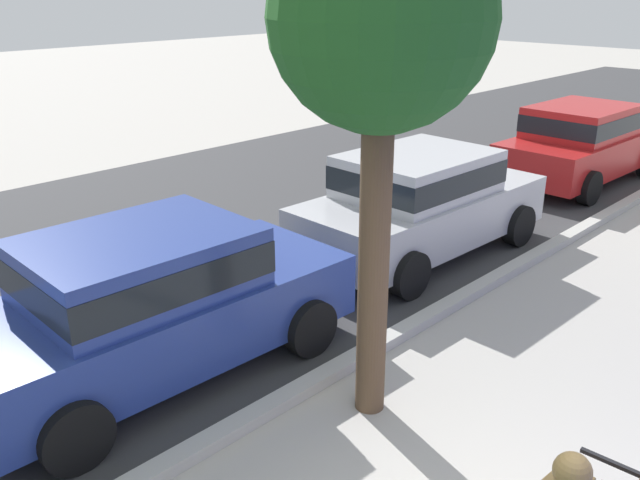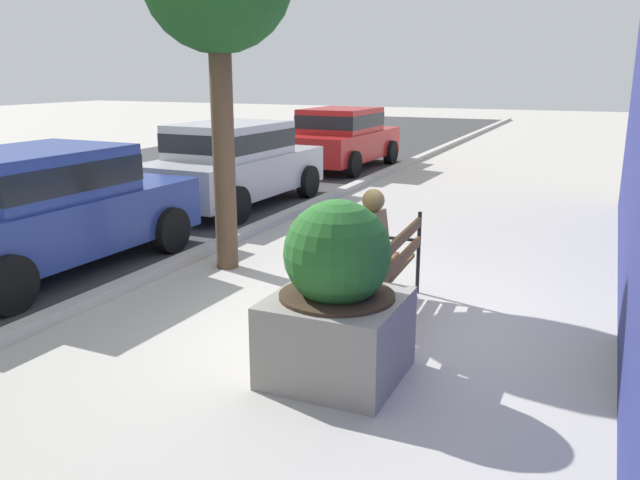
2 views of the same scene
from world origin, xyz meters
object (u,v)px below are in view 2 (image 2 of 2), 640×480
Objects in this scene: bronze_statue_seated at (359,257)px; parked_car_silver at (234,162)px; park_bench at (384,267)px; parked_car_red at (342,136)px; concrete_planter at (337,299)px; parked_car_blue at (42,206)px.

bronze_statue_seated is 6.17m from parked_car_silver.
bronze_statue_seated is at bearing -137.07° from parked_car_silver.
parked_car_red reaches higher than park_bench.
park_bench is at bearing -134.56° from parked_car_silver.
park_bench is at bearing 3.07° from concrete_planter.
bronze_statue_seated is (-0.17, 0.21, 0.12)m from park_bench.
parked_car_silver reaches higher than bronze_statue_seated.
parked_car_blue is (-0.03, 4.20, 0.17)m from bronze_statue_seated.
parked_car_blue reaches higher than concrete_planter.
parked_car_blue and parked_car_silver have the same top height.
parked_car_blue is (-0.20, 4.41, 0.30)m from park_bench.
park_bench is 1.44m from concrete_planter.
parked_car_red is at bearing 24.40° from park_bench.
concrete_planter is at bearing -167.15° from bronze_statue_seated.
parked_car_blue is (1.24, 4.49, 0.16)m from concrete_planter.
concrete_planter reaches higher than bronze_statue_seated.
parked_car_blue is at bearing 90.36° from bronze_statue_seated.
parked_car_blue and parked_car_red have the same top height.
bronze_statue_seated is at bearing 12.85° from concrete_planter.
parked_car_blue is 1.00× the size of parked_car_silver.
parked_car_red is at bearing 0.00° from parked_car_silver.
parked_car_silver is (4.52, 4.20, 0.17)m from bronze_statue_seated.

